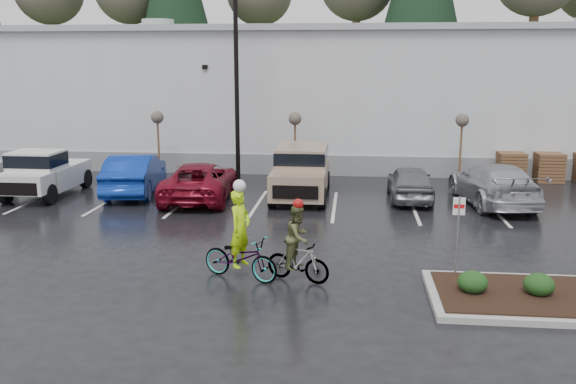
# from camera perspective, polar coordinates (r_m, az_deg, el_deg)

# --- Properties ---
(ground) EXTENTS (120.00, 120.00, 0.00)m
(ground) POSITION_cam_1_polar(r_m,az_deg,el_deg) (15.89, 1.67, -8.03)
(ground) COLOR black
(ground) RESTS_ON ground
(warehouse) EXTENTS (60.50, 15.50, 7.20)m
(warehouse) POSITION_cam_1_polar(r_m,az_deg,el_deg) (36.93, 4.33, 9.28)
(warehouse) COLOR #BBBEC0
(warehouse) RESTS_ON ground
(wooded_ridge) EXTENTS (80.00, 25.00, 6.00)m
(wooded_ridge) POSITION_cam_1_polar(r_m,az_deg,el_deg) (59.94, 5.00, 9.74)
(wooded_ridge) COLOR #203817
(wooded_ridge) RESTS_ON ground
(lamppost) EXTENTS (0.50, 1.00, 9.22)m
(lamppost) POSITION_cam_1_polar(r_m,az_deg,el_deg) (27.35, -4.87, 12.54)
(lamppost) COLOR black
(lamppost) RESTS_ON ground
(sapling_west) EXTENTS (0.60, 0.60, 3.20)m
(sapling_west) POSITION_cam_1_polar(r_m,az_deg,el_deg) (29.45, -12.12, 6.52)
(sapling_west) COLOR brown
(sapling_west) RESTS_ON ground
(sapling_mid) EXTENTS (0.60, 0.60, 3.20)m
(sapling_mid) POSITION_cam_1_polar(r_m,az_deg,el_deg) (28.13, 0.66, 6.54)
(sapling_mid) COLOR brown
(sapling_mid) RESTS_ON ground
(sapling_east) EXTENTS (0.60, 0.60, 3.20)m
(sapling_east) POSITION_cam_1_polar(r_m,az_deg,el_deg) (28.44, 15.97, 6.13)
(sapling_east) COLOR brown
(sapling_east) RESTS_ON ground
(pallet_stack_a) EXTENTS (1.20, 1.20, 1.35)m
(pallet_stack_a) POSITION_cam_1_polar(r_m,az_deg,el_deg) (30.19, 20.11, 2.25)
(pallet_stack_a) COLOR brown
(pallet_stack_a) RESTS_ON ground
(pallet_stack_b) EXTENTS (1.20, 1.20, 1.35)m
(pallet_stack_b) POSITION_cam_1_polar(r_m,az_deg,el_deg) (30.65, 23.19, 2.15)
(pallet_stack_b) COLOR brown
(pallet_stack_b) RESTS_ON ground
(shrub_a) EXTENTS (0.70, 0.70, 0.52)m
(shrub_a) POSITION_cam_1_polar(r_m,az_deg,el_deg) (15.05, 16.90, -8.07)
(shrub_a) COLOR black
(shrub_a) RESTS_ON curb_island
(shrub_b) EXTENTS (0.70, 0.70, 0.52)m
(shrub_b) POSITION_cam_1_polar(r_m,az_deg,el_deg) (15.41, 22.43, -8.00)
(shrub_b) COLOR black
(shrub_b) RESTS_ON curb_island
(fire_lane_sign) EXTENTS (0.30, 0.05, 2.20)m
(fire_lane_sign) POSITION_cam_1_polar(r_m,az_deg,el_deg) (15.85, 15.61, -3.21)
(fire_lane_sign) COLOR gray
(fire_lane_sign) RESTS_ON ground
(pickup_white) EXTENTS (2.10, 5.20, 1.96)m
(pickup_white) POSITION_cam_1_polar(r_m,az_deg,el_deg) (27.34, -21.49, 1.83)
(pickup_white) COLOR silver
(pickup_white) RESTS_ON ground
(car_blue) EXTENTS (2.50, 5.36, 1.70)m
(car_blue) POSITION_cam_1_polar(r_m,az_deg,el_deg) (26.36, -14.13, 1.67)
(car_blue) COLOR navy
(car_blue) RESTS_ON ground
(car_red) EXTENTS (2.81, 5.55, 1.51)m
(car_red) POSITION_cam_1_polar(r_m,az_deg,el_deg) (24.76, -8.23, 1.02)
(car_red) COLOR maroon
(car_red) RESTS_ON ground
(suv_tan) EXTENTS (2.20, 5.10, 2.06)m
(suv_tan) POSITION_cam_1_polar(r_m,az_deg,el_deg) (24.81, 1.23, 1.82)
(suv_tan) COLOR gray
(suv_tan) RESTS_ON ground
(car_grey) EXTENTS (1.68, 4.16, 1.42)m
(car_grey) POSITION_cam_1_polar(r_m,az_deg,el_deg) (24.90, 11.35, 0.87)
(car_grey) COLOR slate
(car_grey) RESTS_ON ground
(car_far_silver) EXTENTS (2.98, 5.82, 1.62)m
(car_far_silver) POSITION_cam_1_polar(r_m,az_deg,el_deg) (24.98, 18.66, 0.73)
(car_far_silver) COLOR #B0B1B8
(car_far_silver) RESTS_ON ground
(cyclist_hivis) EXTENTS (2.27, 1.49, 2.60)m
(cyclist_hivis) POSITION_cam_1_polar(r_m,az_deg,el_deg) (15.62, -4.47, -5.35)
(cyclist_hivis) COLOR #3F3F44
(cyclist_hivis) RESTS_ON ground
(cyclist_olive) EXTENTS (1.72, 1.03, 2.15)m
(cyclist_olive) POSITION_cam_1_polar(r_m,az_deg,el_deg) (15.41, 0.93, -5.55)
(cyclist_olive) COLOR #3F3F44
(cyclist_olive) RESTS_ON ground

